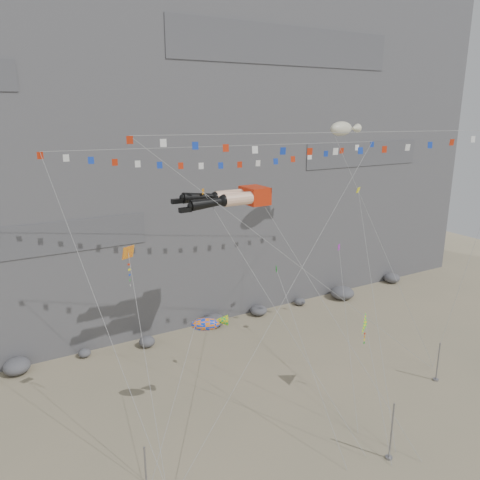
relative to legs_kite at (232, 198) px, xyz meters
The scene contains 17 objects.
ground 18.05m from the legs_kite, 67.87° to the right, with size 120.00×120.00×0.00m, color gray.
cliff 26.48m from the legs_kite, 83.33° to the left, with size 80.00×28.00×50.00m, color slate.
talus_boulders 18.77m from the legs_kite, 73.55° to the left, with size 60.00×3.00×1.20m, color #58585C, non-canonical shape.
anchor_pole_left 21.15m from the legs_kite, 137.82° to the right, with size 0.12×0.12×4.26m, color gray.
anchor_pole_center 20.91m from the legs_kite, 74.15° to the right, with size 0.12×0.12×4.38m, color gray.
anchor_pole_right 23.25m from the legs_kite, 32.91° to the right, with size 0.12×0.12×3.70m, color gray.
legs_kite is the anchor object (origin of this frame).
flag_banner_upper 5.43m from the legs_kite, 63.22° to the left, with size 30.80×16.03×27.49m.
flag_banner_lower 10.77m from the legs_kite, 28.33° to the right, with size 33.78×7.26×23.97m.
harlequin_kite 10.49m from the legs_kite, 162.55° to the right, with size 1.86×8.69×15.83m.
fish_windsock 10.72m from the legs_kite, 135.19° to the right, with size 8.42×6.32×11.62m.
delta_kite 14.85m from the legs_kite, 49.94° to the right, with size 4.60×7.60×10.20m.
blimp_windsock 15.08m from the legs_kite, 11.46° to the left, with size 5.55×12.43×24.36m.
small_kite_a 2.23m from the legs_kite, behind, with size 5.94×14.86×22.79m.
small_kite_b 12.58m from the legs_kite, ahead, with size 7.73×11.77×16.88m.
small_kite_c 7.27m from the legs_kite, 69.29° to the right, with size 1.33×10.57×14.94m.
small_kite_d 13.03m from the legs_kite, ahead, with size 8.71×14.44×22.61m.
Camera 1 is at (-21.06, -26.21, 23.14)m, focal length 35.00 mm.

